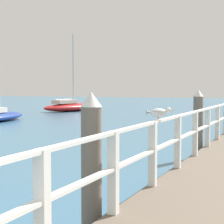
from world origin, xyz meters
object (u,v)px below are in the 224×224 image
Objects in this scene: dock_piling_far at (198,124)px; boat_2 at (70,107)px; dock_piling_near at (91,166)px; seagull_foreground at (159,112)px.

dock_piling_far is 0.30× the size of boat_2.
dock_piling_near reaches higher than seagull_foreground.
dock_piling_near is at bearing -45.10° from seagull_foreground.
boat_2 is (-15.08, 26.09, -0.60)m from dock_piling_near.
dock_piling_near is 30.14m from boat_2.
boat_2 reaches higher than dock_piling_far.
seagull_foreground is (0.39, -5.12, 0.64)m from dock_piling_far.
dock_piling_far reaches higher than seagull_foreground.
dock_piling_near is at bearing -42.57° from boat_2.
dock_piling_far is at bearing -34.39° from boat_2.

